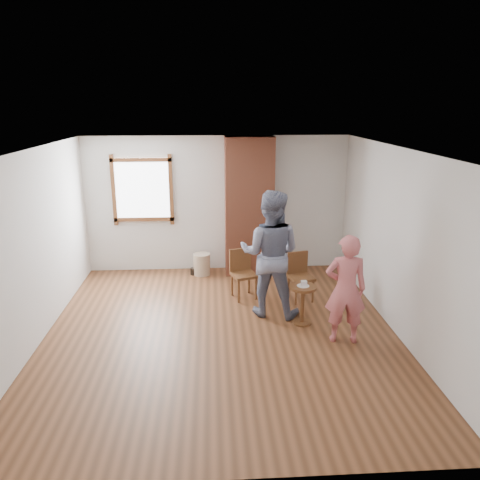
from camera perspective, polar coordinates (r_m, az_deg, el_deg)
name	(u,v)px	position (r m, az deg, el deg)	size (l,w,h in m)	color
ground	(221,332)	(6.87, -2.31, -11.20)	(5.50, 5.50, 0.00)	brown
room_shell	(215,201)	(6.83, -3.08, 4.78)	(5.04, 5.52, 2.62)	silver
brick_chimney	(249,207)	(8.82, 1.11, 4.09)	(0.90, 0.50, 2.60)	#AD593D
stoneware_crock	(202,264)	(9.00, -4.69, -2.96)	(0.32, 0.32, 0.41)	tan
dark_pot	(194,271)	(9.05, -5.65, -3.81)	(0.13, 0.13, 0.13)	black
dining_chair_left	(242,271)	(7.89, 0.30, -3.77)	(0.48, 0.48, 0.82)	brown
dining_chair_right	(299,273)	(7.86, 7.25, -4.07)	(0.45, 0.45, 0.80)	brown
side_table	(303,298)	(7.02, 7.64, -7.07)	(0.40, 0.40, 0.60)	brown
cake_plate	(303,286)	(6.94, 7.70, -5.55)	(0.18, 0.18, 0.01)	white
cake_slice	(304,284)	(6.93, 7.79, -5.28)	(0.08, 0.07, 0.06)	white
man	(270,254)	(7.11, 3.70, -1.69)	(0.95, 0.74, 1.96)	#141B38
person_pink	(346,289)	(6.49, 12.75, -5.88)	(0.56, 0.37, 1.53)	#D3696E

